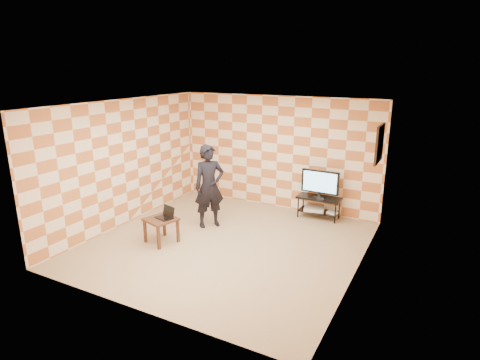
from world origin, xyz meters
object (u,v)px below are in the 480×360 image
Objects in this scene: tv_stand at (319,203)px; person at (209,186)px; tv at (320,183)px; side_table at (161,223)px.

person reaches higher than tv_stand.
person is (-1.95, -1.55, 0.05)m from tv.
tv reaches higher than tv_stand.
person is at bearing -141.52° from tv_stand.
side_table is 0.38× the size of person.
tv_stand is at bearing 49.26° from side_table.
tv_stand is 0.55× the size of person.
tv_stand is 3.59m from side_table.
person is at bearing -141.58° from tv.
tv_stand is 0.48m from tv.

